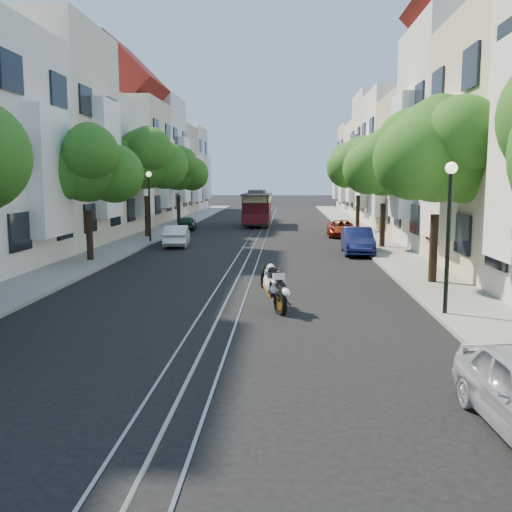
# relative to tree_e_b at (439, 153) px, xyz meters

# --- Properties ---
(ground) EXTENTS (200.00, 200.00, 0.00)m
(ground) POSITION_rel_tree_e_b_xyz_m (-7.26, 19.02, -4.73)
(ground) COLOR black
(ground) RESTS_ON ground
(sidewalk_east) EXTENTS (2.50, 80.00, 0.12)m
(sidewalk_east) POSITION_rel_tree_e_b_xyz_m (-0.01, 19.02, -4.67)
(sidewalk_east) COLOR gray
(sidewalk_east) RESTS_ON ground
(sidewalk_west) EXTENTS (2.50, 80.00, 0.12)m
(sidewalk_west) POSITION_rel_tree_e_b_xyz_m (-14.51, 19.02, -4.67)
(sidewalk_west) COLOR gray
(sidewalk_west) RESTS_ON ground
(rail_left) EXTENTS (0.06, 80.00, 0.02)m
(rail_left) POSITION_rel_tree_e_b_xyz_m (-7.81, 19.02, -4.72)
(rail_left) COLOR gray
(rail_left) RESTS_ON ground
(rail_slot) EXTENTS (0.06, 80.00, 0.02)m
(rail_slot) POSITION_rel_tree_e_b_xyz_m (-7.26, 19.02, -4.72)
(rail_slot) COLOR gray
(rail_slot) RESTS_ON ground
(rail_right) EXTENTS (0.06, 80.00, 0.02)m
(rail_right) POSITION_rel_tree_e_b_xyz_m (-6.71, 19.02, -4.72)
(rail_right) COLOR gray
(rail_right) RESTS_ON ground
(lane_line) EXTENTS (0.08, 80.00, 0.01)m
(lane_line) POSITION_rel_tree_e_b_xyz_m (-7.26, 19.02, -4.73)
(lane_line) COLOR tan
(lane_line) RESTS_ON ground
(townhouses_east) EXTENTS (7.75, 72.00, 12.00)m
(townhouses_east) POSITION_rel_tree_e_b_xyz_m (4.61, 18.94, 0.45)
(townhouses_east) COLOR beige
(townhouses_east) RESTS_ON ground
(townhouses_west) EXTENTS (7.75, 72.00, 11.76)m
(townhouses_west) POSITION_rel_tree_e_b_xyz_m (-19.13, 18.94, 0.35)
(townhouses_west) COLOR silver
(townhouses_west) RESTS_ON ground
(tree_e_b) EXTENTS (4.93, 4.08, 6.68)m
(tree_e_b) POSITION_rel_tree_e_b_xyz_m (0.00, 0.00, 0.00)
(tree_e_b) COLOR black
(tree_e_b) RESTS_ON ground
(tree_e_c) EXTENTS (4.84, 3.99, 6.52)m
(tree_e_c) POSITION_rel_tree_e_b_xyz_m (-0.00, 11.00, -0.13)
(tree_e_c) COLOR black
(tree_e_c) RESTS_ON ground
(tree_e_d) EXTENTS (5.01, 4.16, 6.85)m
(tree_e_d) POSITION_rel_tree_e_b_xyz_m (0.00, 22.00, 0.13)
(tree_e_d) COLOR black
(tree_e_d) RESTS_ON ground
(tree_w_b) EXTENTS (4.72, 3.87, 6.27)m
(tree_w_b) POSITION_rel_tree_e_b_xyz_m (-14.40, 5.00, -0.34)
(tree_w_b) COLOR black
(tree_w_b) RESTS_ON ground
(tree_w_c) EXTENTS (5.13, 4.28, 7.09)m
(tree_w_c) POSITION_rel_tree_e_b_xyz_m (-14.40, 16.00, 0.34)
(tree_w_c) COLOR black
(tree_w_c) RESTS_ON ground
(tree_w_d) EXTENTS (4.84, 3.99, 6.52)m
(tree_w_d) POSITION_rel_tree_e_b_xyz_m (-14.40, 27.00, -0.13)
(tree_w_d) COLOR black
(tree_w_d) RESTS_ON ground
(lamp_east) EXTENTS (0.32, 0.32, 4.16)m
(lamp_east) POSITION_rel_tree_e_b_xyz_m (-0.96, -4.98, -1.89)
(lamp_east) COLOR black
(lamp_east) RESTS_ON ground
(lamp_west) EXTENTS (0.32, 0.32, 4.16)m
(lamp_west) POSITION_rel_tree_e_b_xyz_m (-13.56, 13.02, -1.89)
(lamp_west) COLOR black
(lamp_west) RESTS_ON ground
(sportbike_rider) EXTENTS (0.91, 1.88, 1.37)m
(sportbike_rider) POSITION_rel_tree_e_b_xyz_m (-5.76, -4.41, -3.96)
(sportbike_rider) COLOR black
(sportbike_rider) RESTS_ON ground
(cable_car) EXTENTS (2.29, 7.07, 2.71)m
(cable_car) POSITION_rel_tree_e_b_xyz_m (-7.76, 26.27, -3.13)
(cable_car) COLOR black
(cable_car) RESTS_ON ground
(parked_car_e_mid) EXTENTS (1.53, 4.16, 1.36)m
(parked_car_e_mid) POSITION_rel_tree_e_b_xyz_m (-1.72, 8.60, -4.05)
(parked_car_e_mid) COLOR #0C113C
(parked_car_e_mid) RESTS_ON ground
(parked_car_e_far) EXTENTS (1.93, 4.00, 1.10)m
(parked_car_e_far) POSITION_rel_tree_e_b_xyz_m (-1.66, 17.59, -4.19)
(parked_car_e_far) COLOR maroon
(parked_car_e_far) RESTS_ON ground
(parked_car_w_mid) EXTENTS (1.68, 3.83, 1.22)m
(parked_car_w_mid) POSITION_rel_tree_e_b_xyz_m (-11.66, 11.54, -4.12)
(parked_car_w_mid) COLOR silver
(parked_car_w_mid) RESTS_ON ground
(parked_car_w_far) EXTENTS (1.47, 3.18, 1.06)m
(parked_car_w_far) POSITION_rel_tree_e_b_xyz_m (-12.86, 21.92, -4.21)
(parked_car_w_far) COLOR #143420
(parked_car_w_far) RESTS_ON ground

